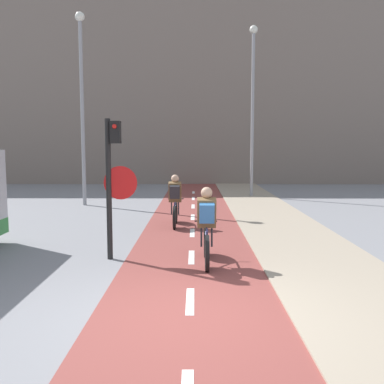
# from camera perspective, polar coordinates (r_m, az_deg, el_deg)

# --- Properties ---
(ground_plane) EXTENTS (120.00, 120.00, 0.00)m
(ground_plane) POSITION_cam_1_polar(r_m,az_deg,el_deg) (6.01, -0.31, -16.16)
(ground_plane) COLOR gray
(bike_lane) EXTENTS (2.65, 60.00, 0.02)m
(bike_lane) POSITION_cam_1_polar(r_m,az_deg,el_deg) (6.01, -0.31, -16.04)
(bike_lane) COLOR brown
(bike_lane) RESTS_ON ground_plane
(sidewalk_strip) EXTENTS (2.40, 60.00, 0.05)m
(sidewalk_strip) POSITION_cam_1_polar(r_m,az_deg,el_deg) (6.48, 23.45, -14.74)
(sidewalk_strip) COLOR gray
(sidewalk_strip) RESTS_ON ground_plane
(building_row_background) EXTENTS (60.00, 5.20, 12.10)m
(building_row_background) POSITION_cam_1_polar(r_m,az_deg,el_deg) (28.77, 0.26, 13.60)
(building_row_background) COLOR slate
(building_row_background) RESTS_ON ground_plane
(traffic_light_pole) EXTENTS (0.67, 0.25, 2.83)m
(traffic_light_pole) POSITION_cam_1_polar(r_m,az_deg,el_deg) (8.66, -10.50, 2.59)
(traffic_light_pole) COLOR black
(traffic_light_pole) RESTS_ON ground_plane
(street_lamp_far) EXTENTS (0.36, 0.36, 7.31)m
(street_lamp_far) POSITION_cam_1_polar(r_m,az_deg,el_deg) (17.28, -14.48, 13.02)
(street_lamp_far) COLOR gray
(street_lamp_far) RESTS_ON ground_plane
(street_lamp_sidewalk) EXTENTS (0.36, 0.36, 7.59)m
(street_lamp_sidewalk) POSITION_cam_1_polar(r_m,az_deg,el_deg) (19.76, 8.10, 12.67)
(street_lamp_sidewalk) COLOR gray
(street_lamp_sidewalk) RESTS_ON ground_plane
(cyclist_near) EXTENTS (0.46, 1.69, 1.51)m
(cyclist_near) POSITION_cam_1_polar(r_m,az_deg,el_deg) (8.23, 1.95, -4.84)
(cyclist_near) COLOR black
(cyclist_near) RESTS_ON ground_plane
(cyclist_far) EXTENTS (0.46, 1.62, 1.49)m
(cyclist_far) POSITION_cam_1_polar(r_m,az_deg,el_deg) (12.16, -2.27, -1.33)
(cyclist_far) COLOR black
(cyclist_far) RESTS_ON ground_plane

